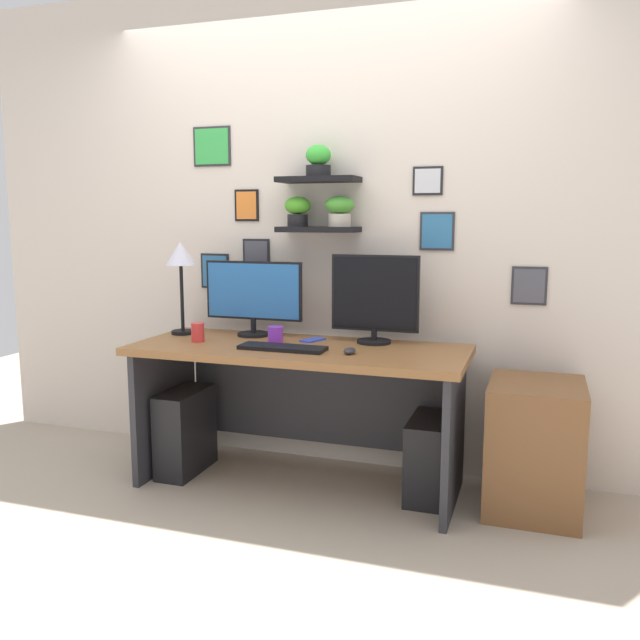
# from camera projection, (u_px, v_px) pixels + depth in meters

# --- Properties ---
(ground_plane) EXTENTS (8.00, 8.00, 0.00)m
(ground_plane) POSITION_uv_depth(u_px,v_px,m) (299.00, 485.00, 3.51)
(ground_plane) COLOR tan
(back_wall_assembly) EXTENTS (4.40, 0.24, 2.70)m
(back_wall_assembly) POSITION_uv_depth(u_px,v_px,m) (325.00, 226.00, 3.71)
(back_wall_assembly) COLOR beige
(back_wall_assembly) RESTS_ON ground
(desk) EXTENTS (1.72, 0.68, 0.75)m
(desk) POSITION_uv_depth(u_px,v_px,m) (302.00, 383.00, 3.48)
(desk) COLOR brown
(desk) RESTS_ON ground
(monitor_left) EXTENTS (0.57, 0.18, 0.42)m
(monitor_left) POSITION_uv_depth(u_px,v_px,m) (254.00, 295.00, 3.67)
(monitor_left) COLOR black
(monitor_left) RESTS_ON desk
(monitor_right) EXTENTS (0.47, 0.18, 0.46)m
(monitor_right) POSITION_uv_depth(u_px,v_px,m) (375.00, 298.00, 3.45)
(monitor_right) COLOR black
(monitor_right) RESTS_ON desk
(keyboard) EXTENTS (0.44, 0.14, 0.02)m
(keyboard) POSITION_uv_depth(u_px,v_px,m) (283.00, 348.00, 3.30)
(keyboard) COLOR black
(keyboard) RESTS_ON desk
(computer_mouse) EXTENTS (0.06, 0.09, 0.03)m
(computer_mouse) POSITION_uv_depth(u_px,v_px,m) (350.00, 351.00, 3.20)
(computer_mouse) COLOR #2D2D33
(computer_mouse) RESTS_ON desk
(desk_lamp) EXTENTS (0.17, 0.17, 0.52)m
(desk_lamp) POSITION_uv_depth(u_px,v_px,m) (181.00, 262.00, 3.69)
(desk_lamp) COLOR black
(desk_lamp) RESTS_ON desk
(cell_phone) EXTENTS (0.12, 0.16, 0.01)m
(cell_phone) POSITION_uv_depth(u_px,v_px,m) (313.00, 340.00, 3.54)
(cell_phone) COLOR blue
(cell_phone) RESTS_ON desk
(coffee_mug) EXTENTS (0.08, 0.08, 0.09)m
(coffee_mug) POSITION_uv_depth(u_px,v_px,m) (275.00, 335.00, 3.46)
(coffee_mug) COLOR purple
(coffee_mug) RESTS_ON desk
(pen_cup) EXTENTS (0.07, 0.07, 0.10)m
(pen_cup) POSITION_uv_depth(u_px,v_px,m) (198.00, 332.00, 3.52)
(pen_cup) COLOR red
(pen_cup) RESTS_ON desk
(drawer_cabinet) EXTENTS (0.44, 0.50, 0.63)m
(drawer_cabinet) POSITION_uv_depth(u_px,v_px,m) (534.00, 447.00, 3.17)
(drawer_cabinet) COLOR brown
(drawer_cabinet) RESTS_ON ground
(computer_tower_left) EXTENTS (0.18, 0.40, 0.46)m
(computer_tower_left) POSITION_uv_depth(u_px,v_px,m) (186.00, 431.00, 3.67)
(computer_tower_left) COLOR black
(computer_tower_left) RESTS_ON ground
(computer_tower_right) EXTENTS (0.18, 0.40, 0.41)m
(computer_tower_right) POSITION_uv_depth(u_px,v_px,m) (428.00, 458.00, 3.34)
(computer_tower_right) COLOR black
(computer_tower_right) RESTS_ON ground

